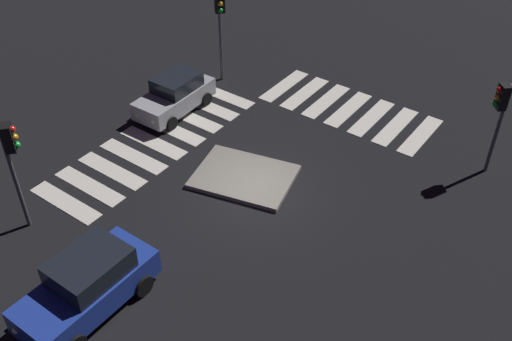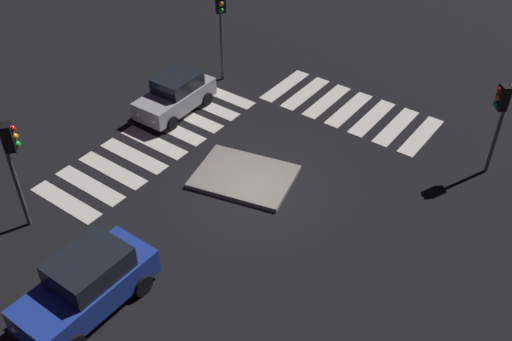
% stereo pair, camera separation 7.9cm
% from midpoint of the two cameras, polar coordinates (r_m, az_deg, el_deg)
% --- Properties ---
extents(ground_plane, '(80.00, 80.00, 0.00)m').
position_cam_midpoint_polar(ground_plane, '(22.45, 0.10, -2.00)').
color(ground_plane, black).
extents(traffic_island, '(4.23, 3.56, 0.18)m').
position_cam_midpoint_polar(traffic_island, '(22.99, -1.03, -0.59)').
color(traffic_island, gray).
rests_on(traffic_island, ground).
extents(car_blue, '(2.08, 4.39, 1.90)m').
position_cam_midpoint_polar(car_blue, '(18.69, -15.57, -10.32)').
color(car_blue, '#1E389E').
rests_on(car_blue, ground).
extents(car_silver, '(1.88, 3.88, 1.67)m').
position_cam_midpoint_polar(car_silver, '(26.71, -7.52, 7.14)').
color(car_silver, '#9EA0A5').
rests_on(car_silver, ground).
extents(traffic_light_east, '(0.53, 0.54, 4.43)m').
position_cam_midpoint_polar(traffic_light_east, '(27.69, -3.26, 14.53)').
color(traffic_light_east, '#47474C').
rests_on(traffic_light_east, ground).
extents(traffic_light_north, '(0.54, 0.53, 4.17)m').
position_cam_midpoint_polar(traffic_light_north, '(20.64, -22.02, 1.73)').
color(traffic_light_north, '#47474C').
rests_on(traffic_light_north, ground).
extents(traffic_light_south, '(0.54, 0.54, 3.83)m').
position_cam_midpoint_polar(traffic_light_south, '(23.42, 22.22, 5.51)').
color(traffic_light_south, '#47474C').
rests_on(traffic_light_south, ground).
extents(crosswalk_near, '(7.60, 3.20, 0.02)m').
position_cam_midpoint_polar(crosswalk_near, '(27.29, 8.86, 5.73)').
color(crosswalk_near, silver).
rests_on(crosswalk_near, ground).
extents(crosswalk_side, '(3.20, 9.90, 0.02)m').
position_cam_midpoint_polar(crosswalk_side, '(25.25, -9.55, 2.65)').
color(crosswalk_side, silver).
rests_on(crosswalk_side, ground).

